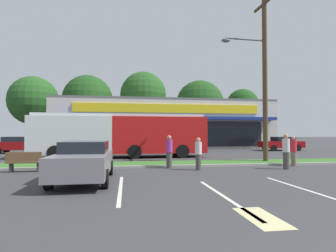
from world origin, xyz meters
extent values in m
cube|color=#386B28|center=(0.00, 14.00, 0.06)|extent=(56.00, 2.20, 0.12)
cube|color=#99968C|center=(0.00, 12.78, 0.06)|extent=(56.00, 0.24, 0.12)
cube|color=silver|center=(-4.11, 7.51, 0.00)|extent=(0.12, 4.80, 0.01)
cube|color=silver|center=(-1.12, 5.89, 0.00)|extent=(0.12, 4.80, 0.01)
cube|color=silver|center=(1.83, 6.38, 0.00)|extent=(0.12, 4.80, 0.01)
cube|color=beige|center=(-1.02, 3.86, 0.00)|extent=(0.70, 1.60, 0.01)
cube|color=beige|center=(1.07, 36.08, 2.90)|extent=(27.56, 11.96, 5.80)
cube|color=black|center=(1.07, 30.06, 1.74)|extent=(23.15, 0.08, 3.02)
cube|color=navy|center=(1.07, 29.40, 3.60)|extent=(25.91, 1.40, 0.35)
cube|color=yellow|center=(1.07, 30.02, 4.76)|extent=(22.05, 0.16, 1.04)
cube|color=slate|center=(1.07, 36.08, 5.95)|extent=(27.56, 11.96, 0.30)
cylinder|color=#473323|center=(-19.34, 46.64, 2.13)|extent=(0.44, 0.44, 4.26)
sphere|color=#23511E|center=(-19.34, 46.64, 7.30)|extent=(8.09, 8.09, 8.09)
cylinder|color=#473323|center=(-10.38, 45.37, 2.17)|extent=(0.44, 0.44, 4.34)
sphere|color=#1E4719|center=(-10.38, 45.37, 7.43)|extent=(8.24, 8.24, 8.24)
cylinder|color=#473323|center=(-1.14, 44.36, 2.72)|extent=(0.44, 0.44, 5.45)
sphere|color=#23511E|center=(-1.14, 44.36, 8.34)|extent=(7.72, 7.72, 7.72)
cylinder|color=#473323|center=(8.30, 42.86, 1.82)|extent=(0.44, 0.44, 3.63)
sphere|color=#1E4719|center=(8.30, 42.86, 6.67)|extent=(8.10, 8.10, 8.10)
cylinder|color=#473323|center=(16.60, 44.39, 2.38)|extent=(0.44, 0.44, 4.75)
sphere|color=#1E4719|center=(16.60, 44.39, 6.89)|extent=(5.71, 5.71, 5.71)
cylinder|color=#4C3826|center=(4.64, 14.15, 5.31)|extent=(0.30, 0.30, 10.62)
cube|color=#4C3826|center=(4.64, 14.15, 10.02)|extent=(0.24, 2.40, 0.14)
cylinder|color=#59595B|center=(3.34, 14.10, 7.64)|extent=(2.60, 0.21, 0.10)
ellipsoid|color=#59595B|center=(2.05, 14.04, 7.49)|extent=(0.56, 0.32, 0.24)
cube|color=#B71414|center=(-1.46, 19.16, 1.70)|extent=(7.05, 2.70, 2.70)
cube|color=silver|center=(-7.82, 19.03, 1.70)|extent=(5.78, 2.67, 2.70)
cube|color=silver|center=(-4.32, 19.10, 3.15)|extent=(12.26, 2.55, 0.20)
cube|color=black|center=(-4.35, 20.40, 2.19)|extent=(11.71, 0.30, 1.19)
cube|color=black|center=(-10.71, 18.97, 2.02)|extent=(0.11, 2.17, 1.51)
cylinder|color=black|center=(-8.75, 17.83, 0.50)|extent=(1.01, 0.32, 1.00)
cylinder|color=black|center=(-8.80, 20.18, 0.50)|extent=(1.01, 0.32, 1.00)
cylinder|color=black|center=(-3.34, 17.95, 0.50)|extent=(1.01, 0.32, 1.00)
cylinder|color=black|center=(-3.39, 20.29, 0.50)|extent=(1.01, 0.32, 1.00)
cylinder|color=black|center=(0.16, 18.02, 0.50)|extent=(1.01, 0.32, 1.00)
cylinder|color=black|center=(0.11, 20.37, 0.50)|extent=(1.01, 0.32, 1.00)
cube|color=brown|center=(-8.67, 12.13, 0.45)|extent=(1.60, 0.45, 0.06)
cube|color=brown|center=(-8.67, 11.93, 0.73)|extent=(1.60, 0.06, 0.44)
cube|color=#333338|center=(-8.06, 12.13, 0.23)|extent=(0.08, 0.36, 0.45)
cube|color=#333338|center=(-9.28, 12.13, 0.23)|extent=(0.08, 0.36, 0.45)
cube|color=maroon|center=(-13.62, 25.11, 0.68)|extent=(4.69, 1.75, 0.72)
cube|color=black|center=(-13.86, 25.11, 1.28)|extent=(2.11, 1.54, 0.47)
cylinder|color=black|center=(-12.17, 25.94, 0.32)|extent=(0.64, 0.22, 0.64)
cylinder|color=black|center=(-12.17, 24.27, 0.32)|extent=(0.64, 0.22, 0.64)
cylinder|color=black|center=(-15.08, 25.94, 0.32)|extent=(0.64, 0.22, 0.64)
cube|color=slate|center=(-5.50, 9.05, 0.70)|extent=(1.86, 4.72, 0.77)
cube|color=black|center=(-5.50, 9.28, 1.30)|extent=(1.64, 2.13, 0.43)
cylinder|color=black|center=(-4.62, 7.58, 0.32)|extent=(0.22, 0.64, 0.64)
cylinder|color=black|center=(-6.39, 7.58, 0.32)|extent=(0.22, 0.64, 0.64)
cylinder|color=black|center=(-4.62, 10.51, 0.32)|extent=(0.22, 0.64, 0.64)
cylinder|color=black|center=(-6.39, 10.51, 0.32)|extent=(0.22, 0.64, 0.64)
cube|color=maroon|center=(12.27, 25.05, 0.65)|extent=(4.35, 1.89, 0.67)
cube|color=black|center=(12.49, 25.05, 1.22)|extent=(1.96, 1.66, 0.46)
cylinder|color=black|center=(10.93, 24.15, 0.32)|extent=(0.64, 0.22, 0.64)
cylinder|color=black|center=(10.93, 25.95, 0.32)|extent=(0.64, 0.22, 0.64)
cylinder|color=black|center=(13.62, 24.15, 0.32)|extent=(0.64, 0.22, 0.64)
cylinder|color=black|center=(13.62, 25.95, 0.32)|extent=(0.64, 0.22, 0.64)
cylinder|color=#726651|center=(5.33, 12.32, 0.40)|extent=(0.28, 0.28, 0.80)
cylinder|color=red|center=(5.33, 12.32, 1.12)|extent=(0.34, 0.34, 0.64)
sphere|color=tan|center=(5.33, 12.32, 1.55)|extent=(0.22, 0.22, 0.22)
cylinder|color=#47423D|center=(-1.70, 12.41, 0.42)|extent=(0.30, 0.30, 0.84)
cylinder|color=#99338C|center=(-1.70, 12.41, 1.17)|extent=(0.35, 0.35, 0.66)
sphere|color=tan|center=(-1.70, 12.41, 1.61)|extent=(0.23, 0.23, 0.23)
cylinder|color=#47423D|center=(-0.37, 11.49, 0.39)|extent=(0.28, 0.28, 0.78)
cylinder|color=silver|center=(-0.37, 11.49, 1.09)|extent=(0.33, 0.33, 0.62)
sphere|color=tan|center=(-0.37, 11.49, 1.51)|extent=(0.22, 0.22, 0.22)
cylinder|color=#47423D|center=(4.15, 11.15, 0.43)|extent=(0.31, 0.31, 0.87)
cylinder|color=silver|center=(4.15, 11.15, 1.21)|extent=(0.36, 0.36, 0.69)
sphere|color=tan|center=(4.15, 11.15, 1.67)|extent=(0.24, 0.24, 0.24)
camera|label=1|loc=(-3.92, -1.73, 1.83)|focal=29.20mm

